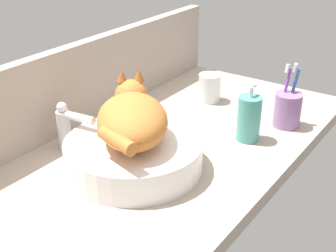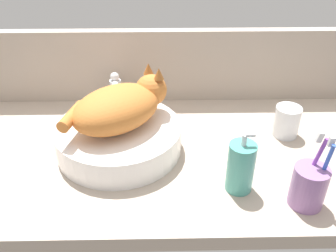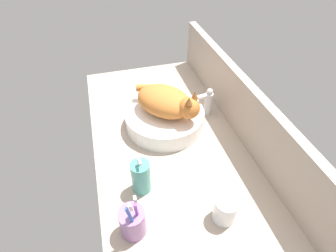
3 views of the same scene
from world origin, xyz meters
TOP-DOWN VIEW (x-y plane):
  - ground_plane at (0.00, 0.00)cm, footprint 128.24×63.46cm
  - backsplash_panel at (0.00, 29.93)cm, footprint 128.24×3.60cm
  - sink_basin at (-11.85, -0.21)cm, footprint 34.19×34.19cm
  - cat at (-10.86, 0.74)cm, footprint 30.03×29.21cm
  - faucet at (-14.37, 20.26)cm, footprint 4.12×11.86cm
  - soap_dispenser at (18.47, -16.38)cm, footprint 6.51×6.51cm
  - toothbrush_cup at (33.05, -21.81)cm, footprint 7.91×7.91cm
  - water_glass at (36.31, 6.53)cm, footprint 7.39×7.39cm

SIDE VIEW (x-z plane):
  - ground_plane at x=0.00cm, z-range -4.00..0.00cm
  - sink_basin at x=-11.85cm, z-range 0.00..7.65cm
  - water_glass at x=36.31cm, z-range -0.47..8.67cm
  - toothbrush_cup at x=33.05cm, z-range -4.03..14.67cm
  - soap_dispenser at x=18.47cm, z-range -1.56..14.56cm
  - faucet at x=-14.37cm, z-range 0.50..14.10cm
  - backsplash_panel at x=0.00cm, z-range 0.00..24.09cm
  - cat at x=-10.86cm, z-range 6.40..20.40cm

